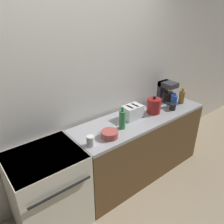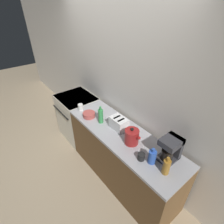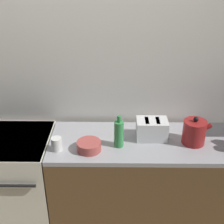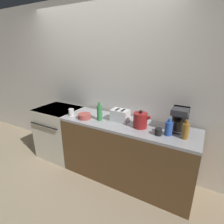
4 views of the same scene
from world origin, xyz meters
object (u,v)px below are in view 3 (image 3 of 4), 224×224
kettle (194,132)px  cup_white (57,144)px  bottle_green (119,134)px  toaster (152,129)px  stove (14,181)px  bowl (89,146)px

kettle → cup_white: (-1.06, -0.11, -0.05)m
kettle → bottle_green: bearing=-175.1°
toaster → bottle_green: bottle_green is taller
stove → toaster: toaster is taller
toaster → cup_white: size_ratio=2.31×
kettle → bowl: kettle is taller
stove → cup_white: 0.68m
stove → bottle_green: size_ratio=3.34×
stove → kettle: kettle is taller
stove → bowl: size_ratio=4.79×
cup_white → toaster: bearing=13.6°
toaster → bottle_green: size_ratio=0.92×
kettle → bottle_green: size_ratio=0.87×
bowl → cup_white: bearing=-179.2°
kettle → toaster: bearing=168.5°
stove → toaster: 1.29m
toaster → bowl: (-0.49, -0.18, -0.05)m
bottle_green → bowl: size_ratio=1.43×
stove → bottle_green: 1.07m
bottle_green → toaster: bearing=23.7°
stove → bottle_green: bearing=-5.2°
cup_white → stove: bearing=161.8°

